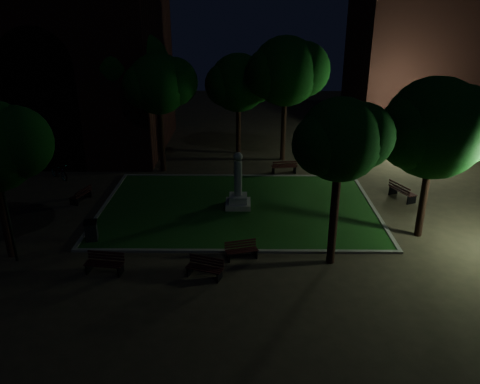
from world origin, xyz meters
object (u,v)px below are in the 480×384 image
at_px(trash_bin, 91,231).
at_px(bench_near_left, 205,268).
at_px(monument, 238,192).
at_px(bench_west_near, 105,264).
at_px(bench_far_side, 284,167).
at_px(bench_left_side, 81,195).
at_px(bench_right_side, 402,192).
at_px(bicycle, 59,172).
at_px(bench_near_right, 241,250).

bearing_deg(trash_bin, bench_near_left, -28.43).
height_order(monument, bench_west_near, monument).
distance_m(bench_near_left, bench_far_side, 13.68).
distance_m(bench_west_near, bench_left_side, 8.50).
bearing_deg(bench_far_side, bench_near_left, 64.04).
distance_m(bench_near_left, trash_bin, 6.54).
relative_size(bench_right_side, bench_far_side, 1.09).
bearing_deg(bench_near_left, monument, 98.86).
xyz_separation_m(bench_left_side, bench_far_side, (12.19, 4.95, 0.05)).
height_order(bench_right_side, trash_bin, trash_bin).
bearing_deg(bench_right_side, monument, 74.96).
distance_m(monument, bicycle, 12.71).
height_order(bench_left_side, trash_bin, trash_bin).
distance_m(bench_near_left, bench_left_side, 11.23).
height_order(bench_near_right, bench_far_side, bench_far_side).
height_order(monument, bench_near_right, monument).
bearing_deg(bench_near_left, bench_far_side, 90.56).
height_order(bench_near_left, bench_right_side, bench_right_side).
distance_m(bench_left_side, bench_far_side, 13.16).
xyz_separation_m(monument, bench_near_right, (0.23, -5.60, -0.58)).
relative_size(bench_west_near, bench_left_side, 1.07).
distance_m(bench_right_side, bench_far_side, 7.92).
height_order(bench_near_right, bench_west_near, bench_west_near).
height_order(bench_near_left, bench_far_side, bench_far_side).
distance_m(bench_left_side, bicycle, 4.63).
xyz_separation_m(bench_near_right, bench_right_side, (9.38, 6.97, 0.09)).
bearing_deg(bicycle, bench_near_left, -99.57).
height_order(bench_left_side, bicycle, bicycle).
bearing_deg(monument, bench_near_left, -100.19).
xyz_separation_m(bench_left_side, trash_bin, (2.11, -4.91, 0.15)).
distance_m(bench_far_side, trash_bin, 14.11).
bearing_deg(bench_far_side, bench_left_side, 14.64).
bearing_deg(bench_far_side, bench_right_side, 138.54).
bearing_deg(monument, bicycle, 158.74).
relative_size(bench_near_left, bicycle, 0.88).
bearing_deg(bench_west_near, bench_left_side, 122.66).
distance_m(bench_near_right, bench_left_side, 11.37).
bearing_deg(bench_near_right, bench_far_side, 60.29).
bearing_deg(bench_left_side, bench_right_side, 109.24).
height_order(bench_left_side, bench_far_side, bench_far_side).
bearing_deg(bench_left_side, trash_bin, 40.84).
xyz_separation_m(monument, bench_west_near, (-5.60, -6.89, -0.53)).
height_order(bench_near_right, bench_right_side, bench_right_side).
relative_size(bench_near_right, bench_west_near, 0.91).
distance_m(bench_near_right, bench_west_near, 5.98).
distance_m(bench_near_right, bench_right_side, 11.69).
relative_size(bench_near_right, bicycle, 0.83).
height_order(bench_near_right, bench_left_side, bench_left_side).
height_order(monument, bench_near_left, monument).
distance_m(bench_right_side, trash_bin, 17.52).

